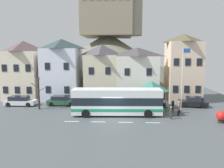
{
  "coord_description": "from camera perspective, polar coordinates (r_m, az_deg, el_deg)",
  "views": [
    {
      "loc": [
        1.3,
        -24.97,
        7.32
      ],
      "look_at": [
        -0.3,
        4.91,
        3.48
      ],
      "focal_mm": 35.85,
      "sensor_mm": 36.0,
      "label": 1
    }
  ],
  "objects": [
    {
      "name": "pedestrian_00",
      "position": [
        29.8,
        16.73,
        -5.43
      ],
      "size": [
        0.35,
        0.35,
        1.58
      ],
      "color": "black",
      "rests_on": "ground_plane"
    },
    {
      "name": "townhouse_04",
      "position": [
        37.97,
        17.62,
        4.0
      ],
      "size": [
        5.06,
        5.55,
        10.71
      ],
      "color": "beige",
      "rests_on": "ground_plane"
    },
    {
      "name": "hilltop_castle",
      "position": [
        53.69,
        -1.08,
        6.79
      ],
      "size": [
        40.3,
        40.3,
        20.44
      ],
      "color": "#6B6D59",
      "rests_on": "ground_plane"
    },
    {
      "name": "parked_car_03",
      "position": [
        35.53,
        -22.37,
        -4.03
      ],
      "size": [
        4.45,
        1.99,
        1.39
      ],
      "rotation": [
        0.0,
        0.0,
        0.01
      ],
      "color": "white",
      "rests_on": "ground_plane"
    },
    {
      "name": "transit_bus",
      "position": [
        27.48,
        1.25,
        -4.6
      ],
      "size": [
        10.97,
        3.07,
        3.27
      ],
      "rotation": [
        0.0,
        0.0,
        0.04
      ],
      "color": "white",
      "rests_on": "ground_plane"
    },
    {
      "name": "ground_plane",
      "position": [
        26.06,
        0.09,
        -9.08
      ],
      "size": [
        40.0,
        60.0,
        0.07
      ],
      "color": "#4A5155"
    },
    {
      "name": "parked_car_02",
      "position": [
        33.92,
        -12.65,
        -4.15
      ],
      "size": [
        4.33,
        2.14,
        1.41
      ],
      "rotation": [
        0.0,
        0.0,
        0.04
      ],
      "color": "#2A5537",
      "rests_on": "ground_plane"
    },
    {
      "name": "parked_car_00",
      "position": [
        32.93,
        10.5,
        -4.55
      ],
      "size": [
        3.95,
        1.99,
        1.26
      ],
      "rotation": [
        0.0,
        0.0,
        0.04
      ],
      "color": "silver",
      "rests_on": "ground_plane"
    },
    {
      "name": "pedestrian_01",
      "position": [
        26.87,
        14.82,
        -6.87
      ],
      "size": [
        0.3,
        0.3,
        1.51
      ],
      "color": "#38332D",
      "rests_on": "ground_plane"
    },
    {
      "name": "pedestrian_02",
      "position": [
        28.38,
        16.58,
        -6.15
      ],
      "size": [
        0.28,
        0.28,
        1.49
      ],
      "color": "black",
      "rests_on": "ground_plane"
    },
    {
      "name": "harbour_buoy",
      "position": [
        27.36,
        26.1,
        -7.37
      ],
      "size": [
        1.08,
        1.08,
        1.33
      ],
      "color": "black",
      "rests_on": "ground_plane"
    },
    {
      "name": "townhouse_03",
      "position": [
        36.67,
        6.41,
        2.52
      ],
      "size": [
        6.62,
        5.09,
        8.58
      ],
      "color": "silver",
      "rests_on": "ground_plane"
    },
    {
      "name": "townhouse_02",
      "position": [
        37.46,
        -2.66,
        3.09
      ],
      "size": [
        5.13,
        6.48,
        9.14
      ],
      "color": "beige",
      "rests_on": "ground_plane"
    },
    {
      "name": "parked_car_01",
      "position": [
        34.14,
        20.05,
        -4.32
      ],
      "size": [
        4.09,
        2.25,
        1.45
      ],
      "rotation": [
        0.0,
        0.0,
        3.02
      ],
      "color": "black",
      "rests_on": "ground_plane"
    },
    {
      "name": "public_bench",
      "position": [
        33.49,
        5.46,
        -4.53
      ],
      "size": [
        1.55,
        0.48,
        0.87
      ],
      "color": "#473828",
      "rests_on": "ground_plane"
    },
    {
      "name": "bare_tree_00",
      "position": [
        32.02,
        -18.23,
        -2.25
      ],
      "size": [
        1.68,
        1.7,
        4.69
      ],
      "color": "#382D28",
      "rests_on": "ground_plane"
    },
    {
      "name": "townhouse_00",
      "position": [
        40.61,
        -21.4,
        3.34
      ],
      "size": [
        5.69,
        5.92,
        9.73
      ],
      "color": "beige",
      "rests_on": "ground_plane"
    },
    {
      "name": "townhouse_01",
      "position": [
        38.35,
        -12.62,
        3.68
      ],
      "size": [
        5.88,
        5.85,
        10.03
      ],
      "color": "silver",
      "rests_on": "ground_plane"
    },
    {
      "name": "flagpole",
      "position": [
        31.0,
        17.61,
        2.17
      ],
      "size": [
        0.95,
        0.1,
        8.29
      ],
      "color": "silver",
      "rests_on": "ground_plane"
    },
    {
      "name": "pedestrian_03",
      "position": [
        30.3,
        15.24,
        -5.07
      ],
      "size": [
        0.36,
        0.36,
        1.63
      ],
      "color": "#2D2D38",
      "rests_on": "ground_plane"
    },
    {
      "name": "bus_shelter",
      "position": [
        31.33,
        10.11,
        -0.59
      ],
      "size": [
        3.6,
        3.6,
        3.8
      ],
      "color": "#473D33",
      "rests_on": "ground_plane"
    }
  ]
}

